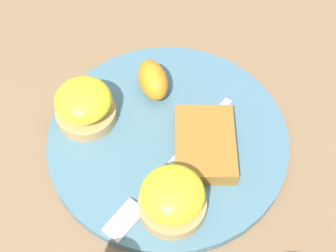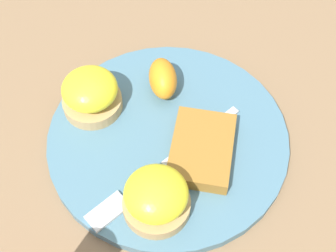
{
  "view_description": "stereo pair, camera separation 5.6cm",
  "coord_description": "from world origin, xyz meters",
  "px_view_note": "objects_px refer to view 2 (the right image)",
  "views": [
    {
      "loc": [
        0.29,
        0.12,
        0.5
      ],
      "look_at": [
        0.0,
        0.0,
        0.03
      ],
      "focal_mm": 50.0,
      "sensor_mm": 36.0,
      "label": 1
    },
    {
      "loc": [
        0.27,
        0.17,
        0.5
      ],
      "look_at": [
        0.0,
        0.0,
        0.03
      ],
      "focal_mm": 50.0,
      "sensor_mm": 36.0,
      "label": 2
    }
  ],
  "objects_px": {
    "orange_wedge": "(163,79)",
    "fork": "(158,171)",
    "hashbrown_patty": "(203,147)",
    "sandwich_benedict_left": "(91,93)",
    "sandwich_benedict_right": "(156,197)"
  },
  "relations": [
    {
      "from": "orange_wedge",
      "to": "fork",
      "type": "xyz_separation_m",
      "value": [
        0.11,
        0.06,
        -0.02
      ]
    },
    {
      "from": "sandwich_benedict_right",
      "to": "orange_wedge",
      "type": "bearing_deg",
      "value": -148.89
    },
    {
      "from": "sandwich_benedict_left",
      "to": "hashbrown_patty",
      "type": "height_order",
      "value": "sandwich_benedict_left"
    },
    {
      "from": "sandwich_benedict_right",
      "to": "hashbrown_patty",
      "type": "height_order",
      "value": "sandwich_benedict_right"
    },
    {
      "from": "hashbrown_patty",
      "to": "orange_wedge",
      "type": "xyz_separation_m",
      "value": [
        -0.05,
        -0.09,
        0.01
      ]
    },
    {
      "from": "orange_wedge",
      "to": "fork",
      "type": "distance_m",
      "value": 0.13
    },
    {
      "from": "sandwich_benedict_left",
      "to": "hashbrown_patty",
      "type": "distance_m",
      "value": 0.16
    },
    {
      "from": "sandwich_benedict_left",
      "to": "sandwich_benedict_right",
      "type": "height_order",
      "value": "same"
    },
    {
      "from": "hashbrown_patty",
      "to": "orange_wedge",
      "type": "height_order",
      "value": "orange_wedge"
    },
    {
      "from": "orange_wedge",
      "to": "fork",
      "type": "height_order",
      "value": "orange_wedge"
    },
    {
      "from": "orange_wedge",
      "to": "hashbrown_patty",
      "type": "bearing_deg",
      "value": 59.96
    },
    {
      "from": "sandwich_benedict_left",
      "to": "orange_wedge",
      "type": "bearing_deg",
      "value": 140.71
    },
    {
      "from": "sandwich_benedict_left",
      "to": "fork",
      "type": "height_order",
      "value": "sandwich_benedict_left"
    },
    {
      "from": "sandwich_benedict_right",
      "to": "fork",
      "type": "bearing_deg",
      "value": -147.95
    },
    {
      "from": "sandwich_benedict_right",
      "to": "fork",
      "type": "xyz_separation_m",
      "value": [
        -0.04,
        -0.02,
        -0.02
      ]
    }
  ]
}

